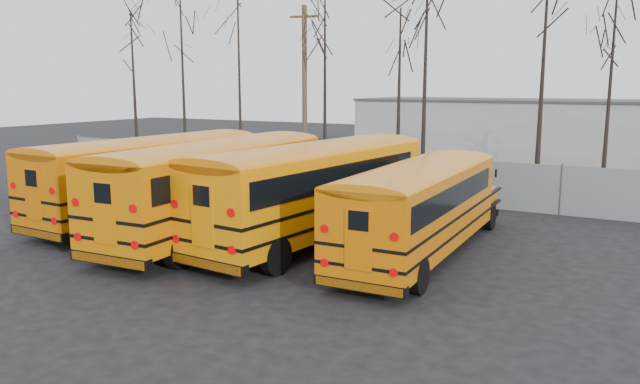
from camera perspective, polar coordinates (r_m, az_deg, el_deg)
The scene contains 16 objects.
ground at distance 18.90m, azimuth -9.90°, elevation -6.20°, with size 120.00×120.00×0.00m, color black.
fence at distance 28.78m, azimuth 5.24°, elevation 1.45°, with size 40.00×0.04×2.00m, color gray.
distant_building at distance 47.12m, azimuth 17.55°, elevation 5.51°, with size 22.00×8.00×4.00m, color beige.
bus_a at distance 24.81m, azimuth -14.86°, elevation 1.94°, with size 3.17×11.74×3.26m.
bus_b at distance 21.52m, azimuth -9.08°, elevation 1.13°, with size 3.35×12.09×3.35m.
bus_c at distance 20.51m, azimuth -0.15°, elevation 0.80°, with size 3.87×12.11×3.33m.
bus_d at distance 18.90m, azimuth 9.27°, elevation -0.86°, with size 2.71×10.50×2.92m.
utility_pole_left at distance 37.46m, azimuth -1.42°, elevation 9.54°, with size 1.71×0.53×9.70m.
tree_0 at distance 42.10m, azimuth -16.62°, elevation 9.01°, with size 0.26×0.26×9.74m, color black.
tree_1 at distance 39.13m, azimuth -12.43°, elevation 10.58°, with size 0.26×0.26×11.68m, color black.
tree_2 at distance 35.04m, azimuth -7.42°, elevation 11.80°, with size 0.26×0.26×12.86m, color black.
tree_3 at distance 36.10m, azimuth 0.45°, elevation 10.05°, with size 0.26×0.26×10.62m, color black.
tree_4 at distance 34.48m, azimuth 7.23°, elevation 8.79°, with size 0.26×0.26×9.18m, color black.
tree_5 at distance 30.09m, azimuth 9.60°, elevation 11.22°, with size 0.26×0.26×11.94m, color black.
tree_6 at distance 32.21m, azimuth 19.67°, elevation 9.94°, with size 0.26×0.26×11.10m, color black.
tree_7 at distance 28.91m, azimuth 24.92°, elevation 7.87°, with size 0.26×0.26×9.27m, color black.
Camera 1 is at (11.55, -14.03, 5.17)m, focal length 35.00 mm.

